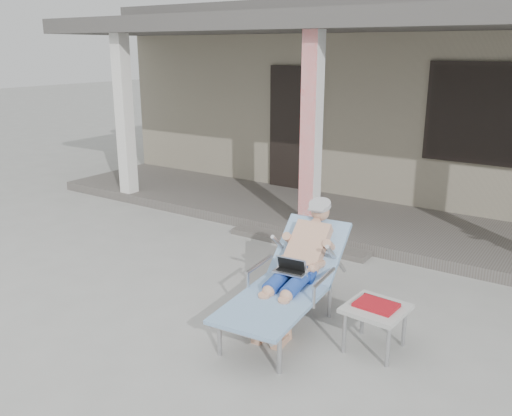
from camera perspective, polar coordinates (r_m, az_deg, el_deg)
The scene contains 7 objects.
ground at distance 5.89m, azimuth -4.65°, elevation -9.09°, with size 60.00×60.00×0.00m, color #9E9E99.
house at distance 11.17m, azimuth 16.70°, elevation 11.39°, with size 10.40×5.40×3.30m.
porch_deck at distance 8.25m, azimuth 8.36°, elevation -1.02°, with size 10.00×2.00×0.15m, color #605B56.
porch_overhang at distance 7.83m, azimuth 9.04°, elevation 18.17°, with size 10.00×2.30×2.85m.
porch_step at distance 7.29m, azimuth 4.40°, elevation -3.58°, with size 2.00×0.30×0.07m, color #605B56.
lounger at distance 5.08m, azimuth 3.95°, elevation -4.67°, with size 0.81×1.81×1.15m.
side_table at distance 4.85m, azimuth 12.51°, elevation -10.51°, with size 0.53×0.53×0.44m.
Camera 1 is at (3.34, -4.13, 2.55)m, focal length 38.00 mm.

